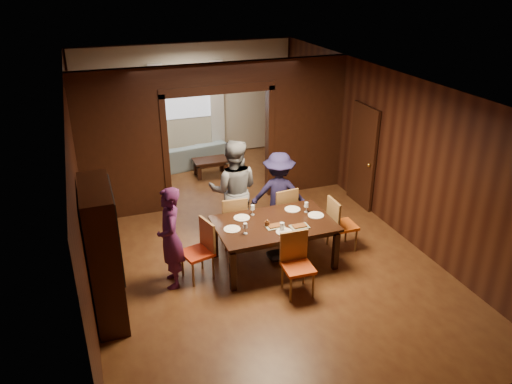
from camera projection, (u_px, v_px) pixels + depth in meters
name	position (u px, v px, depth m)	size (l,w,h in m)	color
floor	(245.00, 235.00, 9.28)	(9.00, 9.00, 0.00)	#512917
ceiling	(243.00, 79.00, 8.07)	(5.50, 9.00, 0.02)	silver
room_walls	(215.00, 129.00, 10.26)	(5.52, 9.01, 2.90)	black
person_purple	(170.00, 238.00, 7.55)	(0.60, 0.39, 1.64)	#4D1A4A
person_grey	(234.00, 190.00, 8.85)	(0.91, 0.71, 1.88)	slate
person_navy	(279.00, 194.00, 9.07)	(1.02, 0.59, 1.58)	#1B183C
sofa	(192.00, 154.00, 12.43)	(1.97, 0.77, 0.57)	#829EAB
serving_bowl	(278.00, 217.00, 8.21)	(0.35, 0.35, 0.08)	black
dining_table	(274.00, 243.00, 8.29)	(1.92, 1.19, 0.76)	black
coffee_table	(211.00, 167.00, 11.84)	(0.80, 0.50, 0.40)	black
chair_left	(197.00, 251.00, 7.84)	(0.44, 0.44, 0.97)	red
chair_right	(343.00, 224.00, 8.67)	(0.44, 0.44, 0.97)	#E35C15
chair_far_l	(233.00, 220.00, 8.81)	(0.44, 0.44, 0.97)	#DD4514
chair_far_r	(281.00, 210.00, 9.14)	(0.44, 0.44, 0.97)	#D55114
chair_near	(298.00, 266.00, 7.46)	(0.44, 0.44, 0.97)	#D14513
hutch	(103.00, 254.00, 6.80)	(0.40, 1.20, 2.00)	black
door_right	(363.00, 156.00, 10.10)	(0.06, 0.90, 2.10)	black
window_far	(187.00, 92.00, 12.37)	(1.20, 0.03, 1.30)	silver
curtain_left	(159.00, 113.00, 12.29)	(0.35, 0.06, 2.40)	white
curtain_right	(217.00, 108.00, 12.75)	(0.35, 0.06, 2.40)	white
plate_left	(232.00, 229.00, 7.92)	(0.27, 0.27, 0.01)	white
plate_far_l	(242.00, 218.00, 8.27)	(0.27, 0.27, 0.01)	white
plate_far_r	(292.00, 209.00, 8.56)	(0.27, 0.27, 0.01)	white
plate_right	(316.00, 215.00, 8.36)	(0.27, 0.27, 0.01)	white
plate_near	(284.00, 232.00, 7.83)	(0.27, 0.27, 0.01)	silver
platter_a	(275.00, 226.00, 7.99)	(0.30, 0.20, 0.04)	gray
platter_b	(299.00, 226.00, 7.98)	(0.30, 0.20, 0.04)	gray
wineglass_left	(245.00, 228.00, 7.76)	(0.08, 0.08, 0.18)	white
wineglass_far	(253.00, 210.00, 8.35)	(0.08, 0.08, 0.18)	silver
wineglass_right	(306.00, 207.00, 8.44)	(0.08, 0.08, 0.18)	silver
tumbler	(282.00, 227.00, 7.86)	(0.07, 0.07, 0.14)	white
condiment_jar	(267.00, 223.00, 7.99)	(0.08, 0.08, 0.11)	#4B2711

